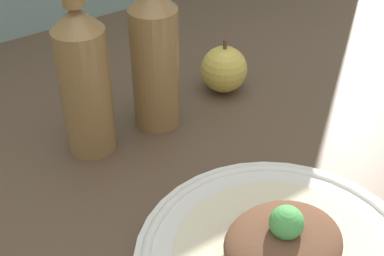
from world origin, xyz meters
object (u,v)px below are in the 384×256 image
Objects in this scene: plated_food at (283,245)px; cider_bottle_right at (155,54)px; cider_bottle_left at (84,76)px; apple at (224,69)px.

plated_food is 30.31cm from cider_bottle_right.
cider_bottle_left is at bearing 102.78° from plated_food.
cider_bottle_right is at bearing -173.65° from apple.
cider_bottle_right reaches higher than apple.
apple is at bearing 6.35° from cider_bottle_right.
cider_bottle_right reaches higher than plated_food.
plated_food is at bearing -96.62° from cider_bottle_right.
cider_bottle_left is (-6.64, 29.27, 7.10)cm from plated_food.
cider_bottle_left reaches higher than apple.
plated_food is at bearing -117.67° from apple.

